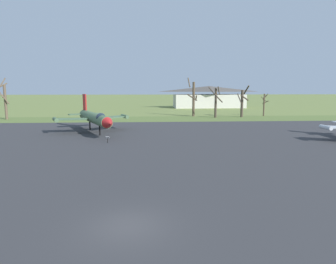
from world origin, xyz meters
TOP-DOWN VIEW (x-y plane):
  - ground_plane at (0.00, 0.00)m, footprint 600.00×600.00m
  - asphalt_apron at (0.00, 17.77)m, footprint 107.54×59.24m
  - grass_verge_strip at (0.00, 53.40)m, footprint 167.54×12.00m
  - jet_fighter_front_right at (-7.64, 32.83)m, footprint 12.13×16.55m
  - info_placard_front_right at (-4.40, 23.84)m, footprint 0.52×0.34m
  - bare_tree_far_left at (-31.89, 54.86)m, footprint 3.11×3.57m
  - bare_tree_left_of_center at (12.27, 59.35)m, footprint 2.57×3.08m
  - bare_tree_center at (17.22, 55.59)m, footprint 3.46×2.31m
  - bare_tree_right_of_center at (24.13, 56.63)m, footprint 2.65×2.90m
  - bare_tree_far_right at (30.63, 59.09)m, footprint 2.20×2.20m
  - visitor_building at (22.98, 92.32)m, footprint 26.90×10.39m

SIDE VIEW (x-z plane):
  - ground_plane at x=0.00m, z-range 0.00..0.00m
  - asphalt_apron at x=0.00m, z-range 0.00..0.05m
  - grass_verge_strip at x=0.00m, z-range 0.00..0.06m
  - info_placard_front_right at x=-4.40m, z-range 0.12..1.06m
  - jet_fighter_front_right at x=-7.64m, z-range -0.57..5.58m
  - bare_tree_far_right at x=30.63m, z-range 0.25..6.05m
  - visitor_building at x=22.98m, z-range -0.11..7.75m
  - bare_tree_right_of_center at x=24.13m, z-range -0.07..7.81m
  - bare_tree_center at x=17.22m, z-range 0.22..7.83m
  - bare_tree_far_left at x=-31.89m, z-range -0.24..9.32m
  - bare_tree_left_of_center at x=12.27m, z-range -0.20..9.60m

